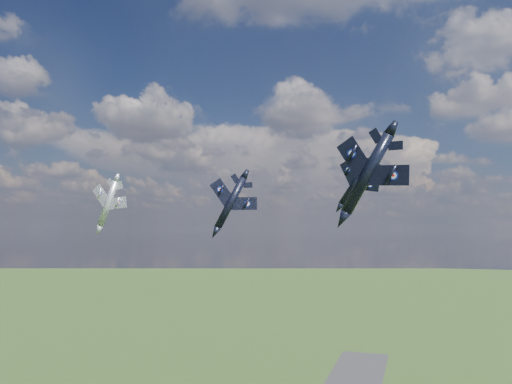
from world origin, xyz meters
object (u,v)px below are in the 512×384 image
(jet_lead_navy, at_px, (231,202))
(jet_high_navy, at_px, (356,182))
(jet_right_navy, at_px, (367,174))
(jet_left_silver, at_px, (108,203))

(jet_lead_navy, distance_m, jet_high_navy, 26.49)
(jet_right_navy, bearing_deg, jet_lead_navy, 150.46)
(jet_high_navy, bearing_deg, jet_left_silver, -144.29)
(jet_right_navy, distance_m, jet_left_silver, 57.50)
(jet_lead_navy, distance_m, jet_right_navy, 37.22)
(jet_lead_navy, relative_size, jet_right_navy, 0.96)
(jet_lead_navy, height_order, jet_right_navy, jet_right_navy)
(jet_right_navy, distance_m, jet_high_navy, 39.16)
(jet_lead_navy, xyz_separation_m, jet_left_silver, (-25.31, -2.74, 0.08))
(jet_left_silver, bearing_deg, jet_right_navy, -16.62)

